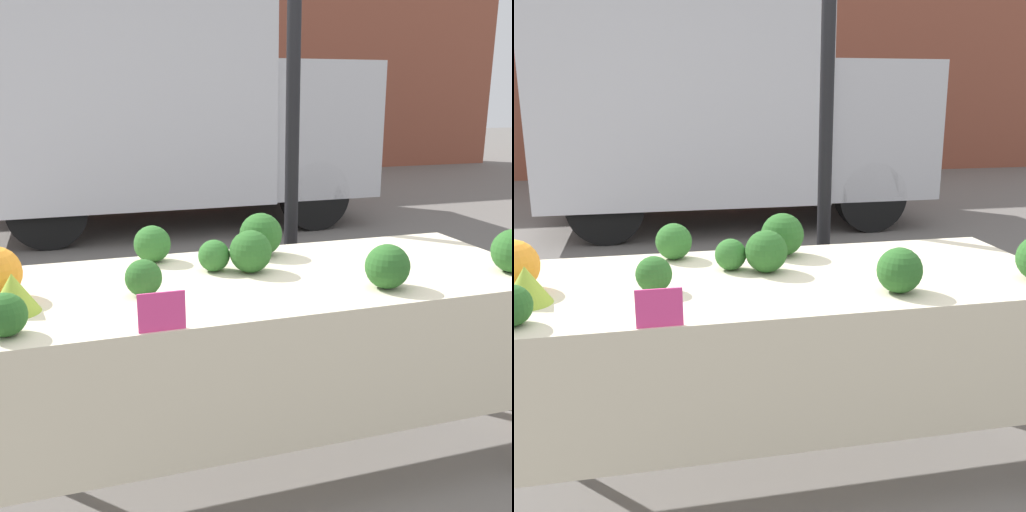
# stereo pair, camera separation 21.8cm
# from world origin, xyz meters

# --- Properties ---
(ground_plane) EXTENTS (40.00, 40.00, 0.00)m
(ground_plane) POSITION_xyz_m (0.00, 0.00, 0.00)
(ground_plane) COLOR slate
(building_facade) EXTENTS (16.00, 0.60, 4.98)m
(building_facade) POSITION_xyz_m (0.00, 9.12, 2.49)
(building_facade) COLOR brown
(building_facade) RESTS_ON ground_plane
(tent_pole) EXTENTS (0.07, 0.07, 2.77)m
(tent_pole) POSITION_xyz_m (0.46, 0.83, 1.38)
(tent_pole) COLOR black
(tent_pole) RESTS_ON ground_plane
(parked_truck) EXTENTS (4.17, 2.10, 2.35)m
(parked_truck) POSITION_xyz_m (0.45, 4.81, 1.25)
(parked_truck) COLOR silver
(parked_truck) RESTS_ON ground_plane
(market_table) EXTENTS (2.13, 0.85, 0.80)m
(market_table) POSITION_xyz_m (0.00, -0.06, 0.70)
(market_table) COLOR beige
(market_table) RESTS_ON ground_plane
(romanesco_head) EXTENTS (0.16, 0.16, 0.13)m
(romanesco_head) POSITION_xyz_m (-0.82, -0.12, 0.86)
(romanesco_head) COLOR #93B238
(romanesco_head) RESTS_ON market_table
(broccoli_head_0) EXTENTS (0.16, 0.16, 0.16)m
(broccoli_head_0) POSITION_xyz_m (0.00, 0.07, 0.88)
(broccoli_head_0) COLOR #285B23
(broccoli_head_0) RESTS_ON market_table
(broccoli_head_1) EXTENTS (0.12, 0.12, 0.12)m
(broccoli_head_1) POSITION_xyz_m (-0.42, -0.08, 0.86)
(broccoli_head_1) COLOR #285B23
(broccoli_head_1) RESTS_ON market_table
(broccoli_head_2) EXTENTS (0.18, 0.18, 0.18)m
(broccoli_head_2) POSITION_xyz_m (0.11, 0.29, 0.88)
(broccoli_head_2) COLOR #285B23
(broccoli_head_2) RESTS_ON market_table
(broccoli_head_3) EXTENTS (0.15, 0.15, 0.15)m
(broccoli_head_3) POSITION_xyz_m (-0.33, 0.32, 0.87)
(broccoli_head_3) COLOR #2D6628
(broccoli_head_3) RESTS_ON market_table
(broccoli_head_5) EXTENTS (0.12, 0.12, 0.12)m
(broccoli_head_5) POSITION_xyz_m (-0.83, -0.31, 0.86)
(broccoli_head_5) COLOR #285B23
(broccoli_head_5) RESTS_ON market_table
(broccoli_head_6) EXTENTS (0.12, 0.12, 0.12)m
(broccoli_head_6) POSITION_xyz_m (-0.13, 0.12, 0.86)
(broccoli_head_6) COLOR #2D6628
(broccoli_head_6) RESTS_ON market_table
(broccoli_head_7) EXTENTS (0.16, 0.16, 0.16)m
(broccoli_head_7) POSITION_xyz_m (0.39, -0.26, 0.87)
(broccoli_head_7) COLOR #285B23
(broccoli_head_7) RESTS_ON market_table
(price_sign) EXTENTS (0.14, 0.01, 0.12)m
(price_sign) POSITION_xyz_m (-0.41, -0.41, 0.85)
(price_sign) COLOR #E53D84
(price_sign) RESTS_ON market_table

